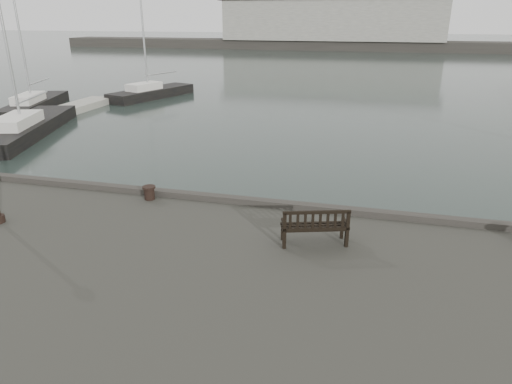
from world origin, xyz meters
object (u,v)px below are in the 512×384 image
bench (314,233)px  yacht_b (35,107)px  bollard_left (149,193)px  yacht_c (27,131)px  yacht_d (152,95)px

bench → yacht_b: (-24.18, 19.75, -1.61)m
bollard_left → yacht_c: 18.14m
bench → yacht_c: size_ratio=0.12×
bench → yacht_c: yacht_c is taller
bench → yacht_b: 31.27m
yacht_d → yacht_c: bearing=-76.5°
bench → yacht_c: 23.38m
yacht_c → yacht_d: 14.46m
bench → bollard_left: 5.54m
bench → yacht_d: 32.89m
bench → yacht_b: bearing=123.1°
bollard_left → yacht_b: (-18.91, 18.08, -1.52)m
yacht_c → bollard_left: bearing=-56.5°
bench → bollard_left: bearing=144.8°
bollard_left → yacht_b: 26.20m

